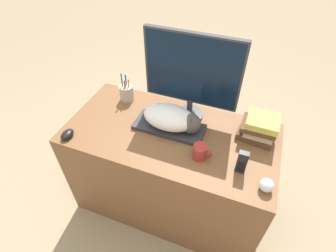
{
  "coord_description": "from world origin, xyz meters",
  "views": [
    {
      "loc": [
        0.38,
        -0.72,
        1.8
      ],
      "look_at": [
        -0.01,
        0.3,
        0.78
      ],
      "focal_mm": 28.0,
      "sensor_mm": 36.0,
      "label": 1
    }
  ],
  "objects_px": {
    "keyboard": "(169,127)",
    "pen_cup": "(127,93)",
    "baseball": "(267,185)",
    "cat": "(173,118)",
    "coffee_mug": "(200,152)",
    "monitor": "(192,73)",
    "computer_mouse": "(67,134)",
    "phone": "(242,162)",
    "book_stack": "(259,128)"
  },
  "relations": [
    {
      "from": "computer_mouse",
      "to": "book_stack",
      "type": "bearing_deg",
      "value": 20.88
    },
    {
      "from": "pen_cup",
      "to": "phone",
      "type": "height_order",
      "value": "pen_cup"
    },
    {
      "from": "cat",
      "to": "baseball",
      "type": "bearing_deg",
      "value": -22.56
    },
    {
      "from": "baseball",
      "to": "phone",
      "type": "height_order",
      "value": "phone"
    },
    {
      "from": "monitor",
      "to": "phone",
      "type": "xyz_separation_m",
      "value": [
        0.37,
        -0.32,
        -0.24
      ]
    },
    {
      "from": "keyboard",
      "to": "pen_cup",
      "type": "relative_size",
      "value": 2.08
    },
    {
      "from": "keyboard",
      "to": "baseball",
      "type": "distance_m",
      "value": 0.63
    },
    {
      "from": "keyboard",
      "to": "book_stack",
      "type": "relative_size",
      "value": 1.93
    },
    {
      "from": "phone",
      "to": "book_stack",
      "type": "xyz_separation_m",
      "value": [
        0.05,
        0.28,
        0.0
      ]
    },
    {
      "from": "baseball",
      "to": "book_stack",
      "type": "distance_m",
      "value": 0.36
    },
    {
      "from": "computer_mouse",
      "to": "baseball",
      "type": "distance_m",
      "value": 1.11
    },
    {
      "from": "cat",
      "to": "monitor",
      "type": "relative_size",
      "value": 0.62
    },
    {
      "from": "monitor",
      "to": "baseball",
      "type": "height_order",
      "value": "monitor"
    },
    {
      "from": "monitor",
      "to": "computer_mouse",
      "type": "relative_size",
      "value": 5.99
    },
    {
      "from": "cat",
      "to": "computer_mouse",
      "type": "height_order",
      "value": "cat"
    },
    {
      "from": "phone",
      "to": "keyboard",
      "type": "bearing_deg",
      "value": 159.95
    },
    {
      "from": "monitor",
      "to": "computer_mouse",
      "type": "bearing_deg",
      "value": -144.13
    },
    {
      "from": "keyboard",
      "to": "monitor",
      "type": "height_order",
      "value": "monitor"
    },
    {
      "from": "keyboard",
      "to": "computer_mouse",
      "type": "bearing_deg",
      "value": -152.03
    },
    {
      "from": "keyboard",
      "to": "computer_mouse",
      "type": "height_order",
      "value": "computer_mouse"
    },
    {
      "from": "keyboard",
      "to": "phone",
      "type": "relative_size",
      "value": 3.09
    },
    {
      "from": "coffee_mug",
      "to": "pen_cup",
      "type": "relative_size",
      "value": 0.52
    },
    {
      "from": "book_stack",
      "to": "coffee_mug",
      "type": "bearing_deg",
      "value": -135.18
    },
    {
      "from": "baseball",
      "to": "monitor",
      "type": "bearing_deg",
      "value": 142.71
    },
    {
      "from": "coffee_mug",
      "to": "baseball",
      "type": "height_order",
      "value": "coffee_mug"
    },
    {
      "from": "baseball",
      "to": "phone",
      "type": "relative_size",
      "value": 0.5
    },
    {
      "from": "monitor",
      "to": "computer_mouse",
      "type": "height_order",
      "value": "monitor"
    },
    {
      "from": "pen_cup",
      "to": "book_stack",
      "type": "xyz_separation_m",
      "value": [
        0.87,
        -0.05,
        0.02
      ]
    },
    {
      "from": "coffee_mug",
      "to": "pen_cup",
      "type": "xyz_separation_m",
      "value": [
        -0.6,
        0.32,
        0.01
      ]
    },
    {
      "from": "computer_mouse",
      "to": "coffee_mug",
      "type": "height_order",
      "value": "coffee_mug"
    },
    {
      "from": "baseball",
      "to": "keyboard",
      "type": "bearing_deg",
      "value": 158.25
    },
    {
      "from": "keyboard",
      "to": "coffee_mug",
      "type": "xyz_separation_m",
      "value": [
        0.23,
        -0.15,
        0.03
      ]
    },
    {
      "from": "keyboard",
      "to": "computer_mouse",
      "type": "xyz_separation_m",
      "value": [
        -0.52,
        -0.28,
        0.01
      ]
    },
    {
      "from": "pen_cup",
      "to": "book_stack",
      "type": "height_order",
      "value": "pen_cup"
    },
    {
      "from": "monitor",
      "to": "coffee_mug",
      "type": "bearing_deg",
      "value": -62.64
    },
    {
      "from": "monitor",
      "to": "book_stack",
      "type": "xyz_separation_m",
      "value": [
        0.42,
        -0.04,
        -0.24
      ]
    },
    {
      "from": "pen_cup",
      "to": "cat",
      "type": "bearing_deg",
      "value": -23.03
    },
    {
      "from": "keyboard",
      "to": "baseball",
      "type": "relative_size",
      "value": 6.17
    },
    {
      "from": "monitor",
      "to": "book_stack",
      "type": "distance_m",
      "value": 0.49
    },
    {
      "from": "baseball",
      "to": "phone",
      "type": "distance_m",
      "value": 0.15
    },
    {
      "from": "keyboard",
      "to": "baseball",
      "type": "bearing_deg",
      "value": -21.75
    },
    {
      "from": "book_stack",
      "to": "pen_cup",
      "type": "bearing_deg",
      "value": 176.41
    },
    {
      "from": "baseball",
      "to": "book_stack",
      "type": "xyz_separation_m",
      "value": [
        -0.08,
        0.34,
        0.04
      ]
    },
    {
      "from": "pen_cup",
      "to": "book_stack",
      "type": "bearing_deg",
      "value": -3.59
    },
    {
      "from": "coffee_mug",
      "to": "pen_cup",
      "type": "height_order",
      "value": "pen_cup"
    },
    {
      "from": "baseball",
      "to": "book_stack",
      "type": "bearing_deg",
      "value": 103.74
    },
    {
      "from": "keyboard",
      "to": "cat",
      "type": "distance_m",
      "value": 0.08
    },
    {
      "from": "computer_mouse",
      "to": "pen_cup",
      "type": "height_order",
      "value": "pen_cup"
    },
    {
      "from": "monitor",
      "to": "book_stack",
      "type": "bearing_deg",
      "value": -5.74
    },
    {
      "from": "coffee_mug",
      "to": "computer_mouse",
      "type": "bearing_deg",
      "value": -170.54
    }
  ]
}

